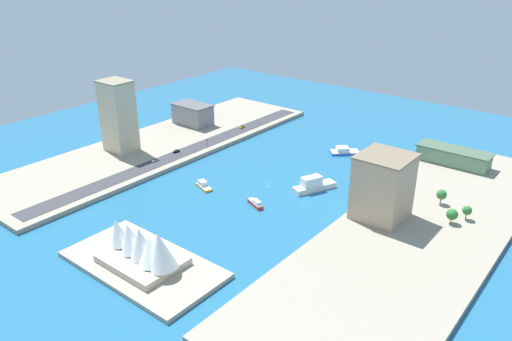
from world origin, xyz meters
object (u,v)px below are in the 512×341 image
tugboat_red (255,203)px  terminal_long_green (453,156)px  warehouse_low_gray (193,114)px  opera_landmark (144,248)px  water_taxi_orange (204,185)px  catamaran_blue (344,151)px  traffic_light_waterfront (208,142)px  ferry_white_commuter (314,185)px  office_block_beige (118,116)px  taxi_yellow_cab (242,127)px  apartment_midrise_tan (383,186)px  sedan_silver (155,160)px  suv_black (176,151)px

tugboat_red → terminal_long_green: bearing=-118.7°
warehouse_low_gray → opera_landmark: size_ratio=0.73×
tugboat_red → terminal_long_green: (-62.66, -114.40, 6.01)m
warehouse_low_gray → terminal_long_green: (-178.46, -44.95, -2.77)m
water_taxi_orange → opera_landmark: size_ratio=0.34×
catamaran_blue → traffic_light_waterfront: traffic_light_waterfront is taller
water_taxi_orange → terminal_long_green: bearing=-130.5°
water_taxi_orange → traffic_light_waterfront: size_ratio=2.13×
ferry_white_commuter → terminal_long_green: terminal_long_green is taller
tugboat_red → traffic_light_waterfront: 82.12m
office_block_beige → taxi_yellow_cab: bearing=-111.9°
warehouse_low_gray → apartment_midrise_tan: apartment_midrise_tan is taller
office_block_beige → opera_landmark: size_ratio=1.14×
tugboat_red → sedan_silver: (81.91, -3.05, 1.99)m
opera_landmark → ferry_white_commuter: bearing=-97.7°
catamaran_blue → office_block_beige: (113.69, 90.81, 23.94)m
apartment_midrise_tan → taxi_yellow_cab: apartment_midrise_tan is taller
ferry_white_commuter → taxi_yellow_cab: size_ratio=5.82×
ferry_white_commuter → tugboat_red: (13.45, 35.02, -1.59)m
water_taxi_orange → catamaran_blue: (-35.64, -94.87, 0.22)m
suv_black → traffic_light_waterfront: (-10.89, -17.87, 3.39)m
water_taxi_orange → sedan_silver: (45.70, -4.31, 2.07)m
apartment_midrise_tan → opera_landmark: (58.36, 98.15, -9.02)m
warehouse_low_gray → terminal_long_green: 184.05m
terminal_long_green → sedan_silver: size_ratio=8.56×
catamaran_blue → sedan_silver: 121.74m
catamaran_blue → terminal_long_green: size_ratio=0.46×
office_block_beige → sedan_silver: (-32.35, -0.24, -22.09)m
suv_black → sedan_silver: bearing=92.6°
apartment_midrise_tan → office_block_beige: bearing=7.7°
sedan_silver → traffic_light_waterfront: 37.87m
sedan_silver → suv_black: suv_black is taller
terminal_long_green → suv_black: 172.59m
tugboat_red → terminal_long_green: size_ratio=0.31×
ferry_white_commuter → catamaran_blue: 60.27m
terminal_long_green → traffic_light_waterfront: 154.02m
sedan_silver → taxi_yellow_cab: size_ratio=1.09×
ferry_white_commuter → catamaran_blue: bearing=-76.5°
opera_landmark → warehouse_low_gray: bearing=-51.0°
catamaran_blue → apartment_midrise_tan: bearing=130.6°
water_taxi_orange → opera_landmark: bearing=116.4°
tugboat_red → taxi_yellow_cab: taxi_yellow_cab is taller
ferry_white_commuter → apartment_midrise_tan: (-43.95, 9.10, 15.61)m
catamaran_blue → office_block_beige: bearing=38.6°
ferry_white_commuter → suv_black: bearing=8.0°
opera_landmark → suv_black: bearing=-48.9°
terminal_long_green → sedan_silver: terminal_long_green is taller
warehouse_low_gray → opera_landmark: opera_landmark is taller
catamaran_blue → taxi_yellow_cab: 80.99m
water_taxi_orange → catamaran_blue: 101.35m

